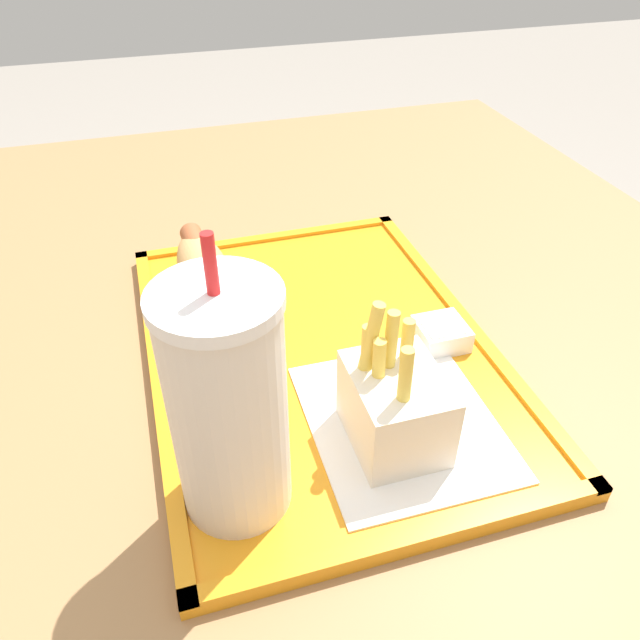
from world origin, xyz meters
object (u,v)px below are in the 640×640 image
object	(u,v)px
hot_dog_far	(205,272)
sauce_cup_mayo	(441,333)
soda_cup	(228,406)
fries_carton	(394,405)

from	to	relation	value
hot_dog_far	sauce_cup_mayo	size ratio (longest dim) A/B	3.50
soda_cup	sauce_cup_mayo	bearing A→B (deg)	-61.48
fries_carton	hot_dog_far	bearing A→B (deg)	24.23
fries_carton	sauce_cup_mayo	bearing A→B (deg)	-42.14
hot_dog_far	fries_carton	size ratio (longest dim) A/B	1.26
soda_cup	fries_carton	bearing A→B (deg)	-81.85
hot_dog_far	sauce_cup_mayo	world-z (taller)	hot_dog_far
soda_cup	hot_dog_far	size ratio (longest dim) A/B	1.37
soda_cup	fries_carton	world-z (taller)	soda_cup
soda_cup	sauce_cup_mayo	distance (m)	0.24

